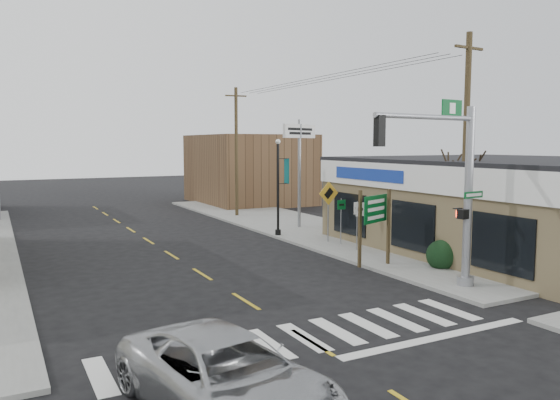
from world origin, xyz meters
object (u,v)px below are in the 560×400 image
guide_sign (375,217)px  dance_center_sign (299,145)px  traffic_signal_pole (453,178)px  utility_pole_far (236,150)px  suv (227,376)px  utility_pole_near (466,148)px  fire_hydrant (441,257)px  bare_tree (464,159)px  lamp_post (279,180)px

guide_sign → dance_center_sign: (2.36, 10.06, 2.74)m
guide_sign → traffic_signal_pole: bearing=-110.9°
utility_pole_far → suv: bearing=-109.7°
utility_pole_near → traffic_signal_pole: bearing=-146.8°
fire_hydrant → utility_pole_near: 4.36m
suv → utility_pole_near: size_ratio=0.58×
traffic_signal_pole → bare_tree: 3.91m
fire_hydrant → bare_tree: size_ratio=0.13×
fire_hydrant → utility_pole_far: (-1.00, 17.75, 3.95)m
guide_sign → lamp_post: bearing=66.2°
fire_hydrant → dance_center_sign: bearing=89.2°
guide_sign → dance_center_sign: dance_center_sign is taller
traffic_signal_pole → utility_pole_far: (1.03, 20.25, 0.65)m
guide_sign → lamp_post: (0.06, 8.18, 0.98)m
fire_hydrant → dance_center_sign: dance_center_sign is taller
suv → traffic_signal_pole: traffic_signal_pole is taller
guide_sign → dance_center_sign: size_ratio=0.49×
traffic_signal_pole → bare_tree: bearing=31.9°
utility_pole_near → utility_pole_far: (-2.00, 17.87, -0.30)m
guide_sign → utility_pole_near: bearing=-47.7°
lamp_post → fire_hydrant: bearing=-70.0°
suv → utility_pole_far: (10.74, 24.51, 3.73)m
suv → guide_sign: size_ratio=1.74×
traffic_signal_pole → suv: bearing=-163.4°
lamp_post → bare_tree: bearing=-64.6°
suv → bare_tree: (12.72, 6.70, 3.57)m
bare_tree → suv: bearing=-152.2°
fire_hydrant → lamp_post: lamp_post is taller
lamp_post → bare_tree: 10.14m
bare_tree → utility_pole_near: bearing=-69.4°
bare_tree → utility_pole_far: utility_pole_far is taller
suv → dance_center_sign: dance_center_sign is taller
traffic_signal_pole → fire_hydrant: size_ratio=8.99×
traffic_signal_pole → guide_sign: bearing=85.4°
guide_sign → fire_hydrant: size_ratio=4.37×
traffic_signal_pole → fire_hydrant: (2.03, 2.50, -3.30)m
dance_center_sign → utility_pole_far: bearing=75.9°
guide_sign → fire_hydrant: bearing=-54.4°
suv → bare_tree: 14.81m
lamp_post → utility_pole_far: (1.14, 8.25, 1.41)m
traffic_signal_pole → utility_pole_near: 3.97m
dance_center_sign → bare_tree: dance_center_sign is taller
dance_center_sign → utility_pole_far: size_ratio=0.73×
guide_sign → suv: bearing=-163.1°
fire_hydrant → bare_tree: bare_tree is taller
dance_center_sign → utility_pole_near: bearing=-110.2°
guide_sign → fire_hydrant: 3.00m
guide_sign → utility_pole_far: size_ratio=0.36×
fire_hydrant → utility_pole_far: utility_pole_far is taller
utility_pole_near → utility_pole_far: utility_pole_near is taller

